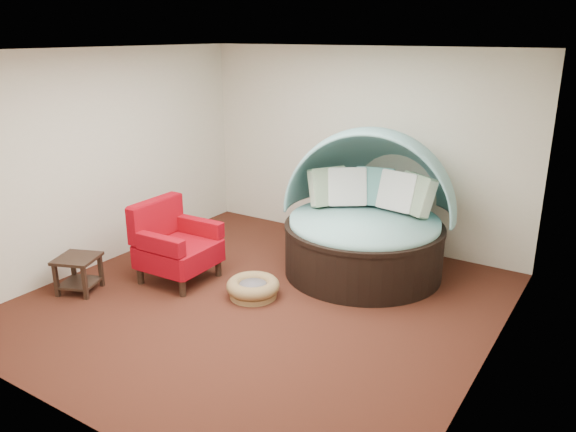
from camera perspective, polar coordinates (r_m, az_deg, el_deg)
The scene contains 10 objects.
floor at distance 6.58m, azimuth -2.74°, elevation -8.71°, with size 5.00×5.00×0.00m, color #461D14.
wall_back at distance 8.18m, azimuth 7.34°, elevation 6.95°, with size 5.00×5.00×0.00m, color beige.
wall_front at distance 4.40m, azimuth -22.26°, elevation -4.21°, with size 5.00×5.00×0.00m, color beige.
wall_left at distance 7.77m, azimuth -18.21°, elevation 5.58°, with size 5.00×5.00×0.00m, color beige.
wall_right at distance 5.10m, azimuth 20.57°, elevation -0.98°, with size 5.00×5.00×0.00m, color beige.
ceiling at distance 5.87m, azimuth -3.17°, elevation 16.46°, with size 5.00×5.00×0.00m, color white.
canopy_daybed at distance 7.21m, azimuth 8.02°, elevation 0.96°, with size 2.48×2.43×1.86m.
pet_basket at distance 6.66m, azimuth -3.57°, elevation -7.27°, with size 0.70×0.70×0.22m.
red_armchair at distance 7.13m, azimuth -11.48°, elevation -2.83°, with size 0.88×0.89×1.00m.
side_table at distance 7.16m, azimuth -20.54°, elevation -5.09°, with size 0.60×0.60×0.44m.
Camera 1 is at (3.43, -4.76, 2.97)m, focal length 35.00 mm.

